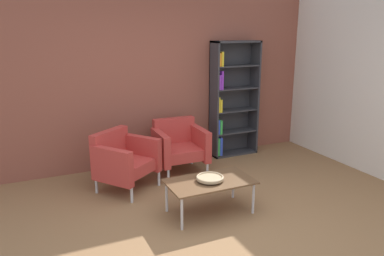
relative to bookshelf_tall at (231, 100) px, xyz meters
The scene contains 8 objects.
ground_plane 2.81m from the bookshelf_tall, 121.78° to the right, with size 8.32×8.32×0.00m, color olive.
brick_back_panel 1.50m from the bookshelf_tall, behind, with size 6.40×0.12×2.90m, color brown.
plaster_right_partition 2.27m from the bookshelf_tall, 48.55° to the right, with size 0.12×5.20×2.90m, color silver.
bookshelf_tall is the anchor object (origin of this frame).
coffee_table_low 2.26m from the bookshelf_tall, 126.02° to the right, with size 1.00×0.56×0.40m.
decorative_bowl 2.24m from the bookshelf_tall, 126.02° to the right, with size 0.32×0.32×0.05m.
armchair_corner_red 1.29m from the bookshelf_tall, 159.46° to the right, with size 0.74×0.68×0.78m.
armchair_by_bookshelf 2.19m from the bookshelf_tall, 161.47° to the right, with size 0.95×0.94×0.78m.
Camera 1 is at (-1.74, -3.10, 2.11)m, focal length 35.29 mm.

